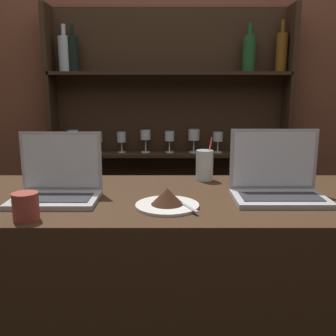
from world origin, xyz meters
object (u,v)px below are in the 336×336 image
cake_plate (167,200)px  water_glass (205,165)px  laptop_near (58,184)px  laptop_far (277,183)px  coffee_cup (26,207)px

cake_plate → water_glass: (0.16, 0.39, 0.04)m
laptop_near → water_glass: (0.57, 0.30, 0.01)m
laptop_far → coffee_cup: laptop_far is taller
laptop_near → water_glass: 0.64m
laptop_far → coffee_cup: size_ratio=3.84×
laptop_near → laptop_far: (0.81, 0.02, 0.00)m
laptop_far → cake_plate: size_ratio=1.52×
laptop_near → cake_plate: 0.42m
laptop_near → water_glass: bearing=27.7°
cake_plate → laptop_near: bearing=166.6°
laptop_near → cake_plate: size_ratio=1.39×
cake_plate → laptop_far: bearing=15.4°
cake_plate → coffee_cup: (-0.44, -0.13, 0.02)m
laptop_near → laptop_far: size_ratio=0.92×
laptop_near → laptop_far: 0.81m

